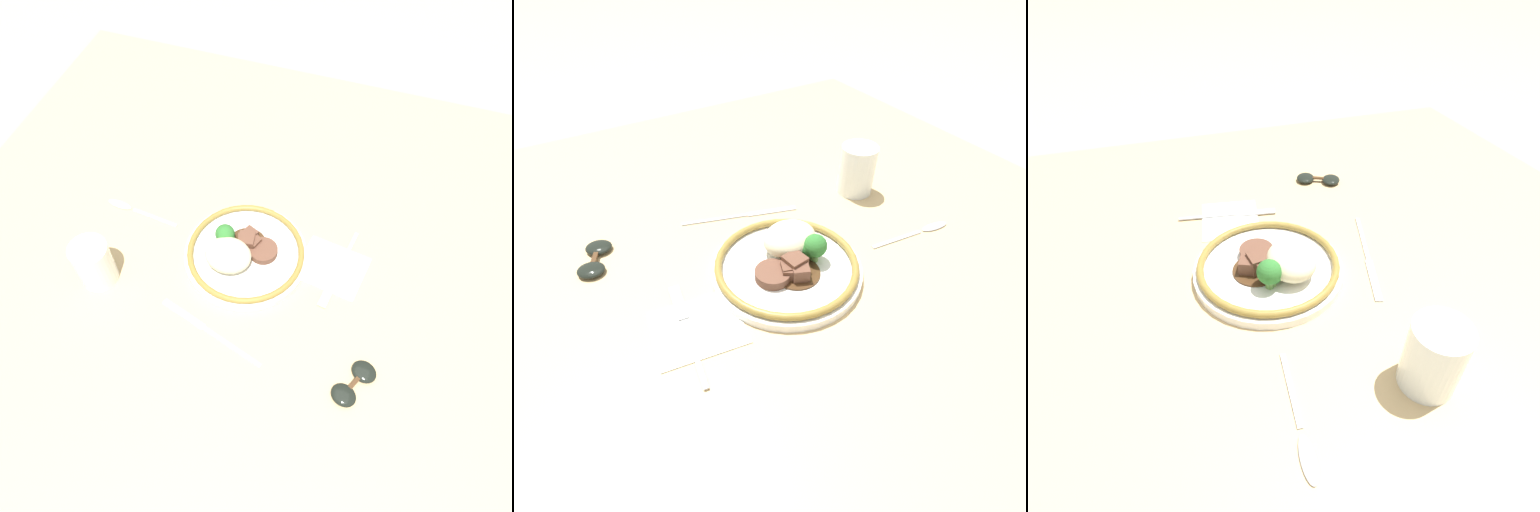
# 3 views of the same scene
# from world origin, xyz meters

# --- Properties ---
(ground_plane) EXTENTS (8.00, 8.00, 0.00)m
(ground_plane) POSITION_xyz_m (0.00, 0.00, 0.00)
(ground_plane) COLOR tan
(dining_table) EXTENTS (1.23, 1.29, 0.03)m
(dining_table) POSITION_xyz_m (0.00, 0.00, 0.02)
(dining_table) COLOR tan
(dining_table) RESTS_ON ground
(napkin) EXTENTS (0.14, 0.12, 0.00)m
(napkin) POSITION_xyz_m (-0.19, -0.08, 0.03)
(napkin) COLOR silver
(napkin) RESTS_ON dining_table
(plate) EXTENTS (0.24, 0.24, 0.06)m
(plate) POSITION_xyz_m (-0.02, -0.05, 0.05)
(plate) COLOR white
(plate) RESTS_ON dining_table
(juice_glass) EXTENTS (0.07, 0.07, 0.10)m
(juice_glass) POSITION_xyz_m (0.23, 0.08, 0.08)
(juice_glass) COLOR #F4AD19
(juice_glass) RESTS_ON dining_table
(fork) EXTENTS (0.04, 0.19, 0.00)m
(fork) POSITION_xyz_m (-0.21, -0.06, 0.03)
(fork) COLOR #ADADB2
(fork) RESTS_ON napkin
(knife) EXTENTS (0.21, 0.07, 0.00)m
(knife) POSITION_xyz_m (-0.01, 0.12, 0.03)
(knife) COLOR #ADADB2
(knife) RESTS_ON dining_table
(spoon) EXTENTS (0.17, 0.03, 0.01)m
(spoon) POSITION_xyz_m (0.25, -0.09, 0.03)
(spoon) COLOR #ADADB2
(spoon) RESTS_ON dining_table
(sunglasses) EXTENTS (0.08, 0.10, 0.01)m
(sunglasses) POSITION_xyz_m (-0.28, 0.14, 0.04)
(sunglasses) COLOR black
(sunglasses) RESTS_ON dining_table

